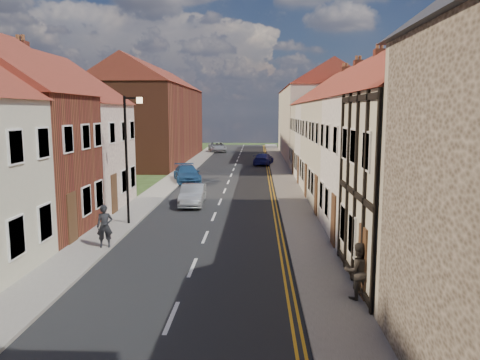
{
  "coord_description": "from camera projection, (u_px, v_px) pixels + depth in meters",
  "views": [
    {
      "loc": [
        2.25,
        -1.61,
        5.4
      ],
      "look_at": [
        1.34,
        22.55,
        1.86
      ],
      "focal_mm": 35.0,
      "sensor_mm": 36.0,
      "label": 1
    }
  ],
  "objects": [
    {
      "name": "cottage_l_pink",
      "position": [
        48.0,
        131.0,
        25.75
      ],
      "size": [
        8.3,
        6.3,
        8.8
      ],
      "color": "#FFE6C9",
      "rests_on": "ground"
    },
    {
      "name": "road",
      "position": [
        225.0,
        191.0,
        32.12
      ],
      "size": [
        7.0,
        90.0,
        0.02
      ],
      "primitive_type": "cube",
      "color": "black",
      "rests_on": "ground"
    },
    {
      "name": "block_right_far",
      "position": [
        317.0,
        113.0,
        55.73
      ],
      "size": [
        8.3,
        24.2,
        10.5
      ],
      "color": "#B7B49A",
      "rests_on": "ground"
    },
    {
      "name": "pavement_right",
      "position": [
        289.0,
        191.0,
        31.95
      ],
      "size": [
        1.8,
        90.0,
        0.12
      ],
      "primitive_type": "cube",
      "color": "#A9A09A",
      "rests_on": "ground"
    },
    {
      "name": "block_left_far",
      "position": [
        153.0,
        113.0,
        51.48
      ],
      "size": [
        8.3,
        24.2,
        10.5
      ],
      "color": "brown",
      "rests_on": "ground"
    },
    {
      "name": "car_far",
      "position": [
        187.0,
        174.0,
        36.1
      ],
      "size": [
        2.91,
        4.79,
        1.3
      ],
      "primitive_type": "imported",
      "rotation": [
        0.0,
        0.0,
        0.26
      ],
      "color": "navy",
      "rests_on": "ground"
    },
    {
      "name": "cottage_r_cream_far",
      "position": [
        339.0,
        122.0,
        40.72
      ],
      "size": [
        8.3,
        6.0,
        9.0
      ],
      "color": "#B7B49A",
      "rests_on": "ground"
    },
    {
      "name": "pedestrian_right",
      "position": [
        358.0,
        271.0,
        13.22
      ],
      "size": [
        0.88,
        0.73,
        1.64
      ],
      "primitive_type": "imported",
      "rotation": [
        0.0,
        0.0,
        3.29
      ],
      "color": "#2B2723",
      "rests_on": "pavement_right"
    },
    {
      "name": "car_far_b",
      "position": [
        263.0,
        159.0,
        47.83
      ],
      "size": [
        2.32,
        4.33,
        1.19
      ],
      "primitive_type": "imported",
      "rotation": [
        0.0,
        0.0,
        2.98
      ],
      "color": "navy",
      "rests_on": "ground"
    },
    {
      "name": "cottage_r_pink",
      "position": [
        367.0,
        126.0,
        30.04
      ],
      "size": [
        8.3,
        6.0,
        9.0
      ],
      "color": "#B7B49A",
      "rests_on": "ground"
    },
    {
      "name": "pavement_left",
      "position": [
        161.0,
        190.0,
        32.28
      ],
      "size": [
        1.8,
        90.0,
        0.12
      ],
      "primitive_type": "cube",
      "color": "#A9A09A",
      "rests_on": "ground"
    },
    {
      "name": "lamppost",
      "position": [
        128.0,
        152.0,
        21.86
      ],
      "size": [
        0.88,
        0.15,
        6.0
      ],
      "color": "black",
      "rests_on": "pavement_left"
    },
    {
      "name": "car_mid",
      "position": [
        193.0,
        195.0,
        27.14
      ],
      "size": [
        1.41,
        3.75,
        1.22
      ],
      "primitive_type": "imported",
      "rotation": [
        0.0,
        0.0,
        0.03
      ],
      "color": "#96999D",
      "rests_on": "ground"
    },
    {
      "name": "pedestrian_left_b",
      "position": [
        105.0,
        226.0,
        18.28
      ],
      "size": [
        0.69,
        0.54,
        1.68
      ],
      "primitive_type": "imported",
      "rotation": [
        0.0,
        0.0,
        0.25
      ],
      "color": "black",
      "rests_on": "pavement_left"
    },
    {
      "name": "car_distant",
      "position": [
        217.0,
        147.0,
        63.16
      ],
      "size": [
        3.03,
        5.19,
        1.36
      ],
      "primitive_type": "imported",
      "rotation": [
        0.0,
        0.0,
        0.17
      ],
      "color": "#B3B6BB",
      "rests_on": "ground"
    },
    {
      "name": "cottage_r_white_near",
      "position": [
        428.0,
        134.0,
        19.36
      ],
      "size": [
        8.3,
        6.0,
        9.0
      ],
      "color": "white",
      "rests_on": "ground"
    },
    {
      "name": "cottage_r_white_far",
      "position": [
        351.0,
        124.0,
        35.38
      ],
      "size": [
        8.3,
        5.2,
        9.0
      ],
      "color": "white",
      "rests_on": "ground"
    },
    {
      "name": "cottage_r_cream_mid",
      "position": [
        391.0,
        129.0,
        24.7
      ],
      "size": [
        8.3,
        5.2,
        9.0
      ],
      "color": "#B7B49A",
      "rests_on": "ground"
    }
  ]
}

